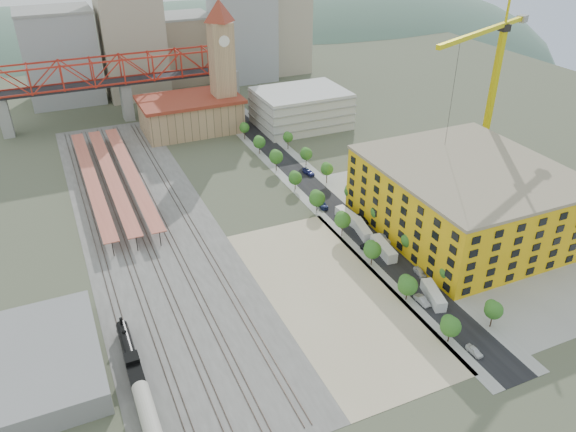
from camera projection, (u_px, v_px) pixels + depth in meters
name	position (u px, v px, depth m)	size (l,w,h in m)	color
ground	(291.00, 227.00, 154.97)	(400.00, 400.00, 0.00)	#474C38
ballast_strip	(147.00, 224.00, 156.05)	(36.00, 165.00, 0.06)	#605E59
dirt_lot	(332.00, 294.00, 128.61)	(28.00, 67.00, 0.06)	tan
street_asphalt	(318.00, 193.00, 172.50)	(12.00, 170.00, 0.06)	black
sidewalk_west	(302.00, 196.00, 170.56)	(3.00, 170.00, 0.04)	gray
sidewalk_east	(334.00, 189.00, 174.46)	(3.00, 170.00, 0.04)	gray
construction_pad	(469.00, 226.00, 155.08)	(50.00, 90.00, 0.06)	gray
rail_tracks	(141.00, 225.00, 155.35)	(26.56, 160.00, 0.18)	#382B23
platform_canopies	(111.00, 175.00, 174.07)	(16.00, 80.00, 4.12)	#C6634C
station_hall	(191.00, 114.00, 214.78)	(38.00, 24.00, 13.10)	tan
clock_tower	(221.00, 54.00, 206.83)	(12.00, 12.00, 52.00)	tan
parking_garage	(301.00, 108.00, 219.65)	(34.00, 26.00, 14.00)	silver
truss_bridge	(123.00, 73.00, 219.82)	(94.00, 9.60, 25.60)	gray
construction_building	(465.00, 198.00, 149.34)	(44.60, 50.60, 18.80)	yellow
warehouse	(40.00, 362.00, 106.59)	(22.00, 32.00, 5.00)	gray
street_trees	(333.00, 207.00, 164.60)	(15.40, 124.40, 8.00)	#26641E
skyline	(179.00, 36.00, 258.90)	(133.00, 46.00, 60.00)	#9EA0A3
distant_hills	(202.00, 141.00, 416.41)	(647.00, 264.00, 227.00)	#4C6B59
locomotive	(130.00, 354.00, 109.31)	(2.68, 20.68, 5.17)	black
coach	(151.00, 427.00, 93.09)	(2.97, 17.23, 5.41)	#25381E
tower_crane	(491.00, 73.00, 164.24)	(48.53, 22.70, 55.73)	#D2C10D
site_trailer_a	(433.00, 295.00, 126.35)	(2.52, 9.57, 2.62)	silver
site_trailer_b	(383.00, 249.00, 142.71)	(2.73, 10.36, 2.84)	silver
site_trailer_c	(362.00, 229.00, 151.21)	(2.50, 9.49, 2.60)	silver
site_trailer_d	(349.00, 217.00, 156.94)	(2.59, 9.85, 2.70)	silver
car_0	(474.00, 351.00, 111.76)	(1.59, 3.96, 1.35)	silver
car_1	(422.00, 301.00, 125.55)	(1.56, 4.48, 1.48)	#A4A5AA
car_2	(368.00, 249.00, 143.86)	(2.19, 4.75, 1.32)	black
car_3	(322.00, 204.00, 164.41)	(2.24, 5.52, 1.60)	navy
car_4	(420.00, 272.00, 134.95)	(1.73, 4.30, 1.46)	silver
car_5	(383.00, 239.00, 147.96)	(1.68, 4.81, 1.58)	#ACADB2
car_6	(361.00, 219.00, 156.78)	(2.60, 5.63, 1.56)	black
car_7	(309.00, 172.00, 183.47)	(2.07, 5.08, 1.47)	navy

